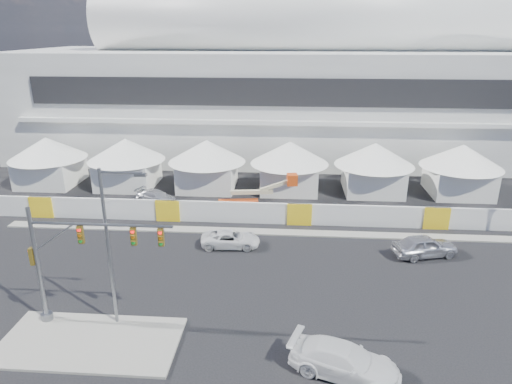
# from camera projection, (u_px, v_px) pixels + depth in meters

# --- Properties ---
(ground) EXTENTS (160.00, 160.00, 0.00)m
(ground) POSITION_uv_depth(u_px,v_px,m) (205.00, 316.00, 28.08)
(ground) COLOR black
(ground) RESTS_ON ground
(median_island) EXTENTS (10.00, 5.00, 0.15)m
(median_island) POSITION_uv_depth(u_px,v_px,m) (90.00, 342.00, 25.65)
(median_island) COLOR gray
(median_island) RESTS_ON ground
(far_curb) EXTENTS (80.00, 1.20, 0.12)m
(far_curb) POSITION_uv_depth(u_px,v_px,m) (466.00, 238.00, 38.40)
(far_curb) COLOR gray
(far_curb) RESTS_ON ground
(stadium) EXTENTS (80.00, 24.80, 21.98)m
(stadium) POSITION_uv_depth(u_px,v_px,m) (318.00, 84.00, 63.26)
(stadium) COLOR silver
(stadium) RESTS_ON ground
(tent_row) EXTENTS (53.40, 8.40, 5.40)m
(tent_row) POSITION_uv_depth(u_px,v_px,m) (248.00, 161.00, 49.52)
(tent_row) COLOR white
(tent_row) RESTS_ON ground
(hoarding_fence) EXTENTS (70.00, 0.25, 2.00)m
(hoarding_fence) POSITION_uv_depth(u_px,v_px,m) (299.00, 214.00, 40.94)
(hoarding_fence) COLOR silver
(hoarding_fence) RESTS_ON ground
(sedan_silver) EXTENTS (3.25, 5.34, 1.70)m
(sedan_silver) POSITION_uv_depth(u_px,v_px,m) (425.00, 246.00, 35.28)
(sedan_silver) COLOR silver
(sedan_silver) RESTS_ON ground
(pickup_curb) EXTENTS (2.45, 4.85, 1.32)m
(pickup_curb) POSITION_uv_depth(u_px,v_px,m) (231.00, 239.00, 36.89)
(pickup_curb) COLOR white
(pickup_curb) RESTS_ON ground
(pickup_near) EXTENTS (4.02, 6.10, 1.64)m
(pickup_near) POSITION_uv_depth(u_px,v_px,m) (345.00, 361.00, 23.09)
(pickup_near) COLOR white
(pickup_near) RESTS_ON ground
(lot_car_c) EXTENTS (3.52, 4.87, 1.31)m
(lot_car_c) POSITION_uv_depth(u_px,v_px,m) (156.00, 197.00, 46.14)
(lot_car_c) COLOR silver
(lot_car_c) RESTS_ON ground
(traffic_mast) EXTENTS (8.46, 0.71, 7.26)m
(traffic_mast) POSITION_uv_depth(u_px,v_px,m) (67.00, 261.00, 26.09)
(traffic_mast) COLOR gray
(traffic_mast) RESTS_ON median_island
(streetlight_median) EXTENTS (2.65, 0.27, 9.58)m
(streetlight_median) POSITION_uv_depth(u_px,v_px,m) (112.00, 238.00, 25.49)
(streetlight_median) COLOR gray
(streetlight_median) RESTS_ON median_island
(boom_lift) EXTENTS (7.64, 2.19, 3.82)m
(boom_lift) POSITION_uv_depth(u_px,v_px,m) (246.00, 203.00, 43.41)
(boom_lift) COLOR #D14513
(boom_lift) RESTS_ON ground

